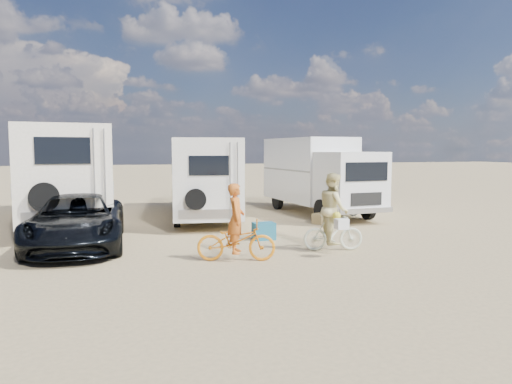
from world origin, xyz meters
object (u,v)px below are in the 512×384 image
object	(u,v)px
rider_man	(236,226)
cooler	(264,231)
box_truck	(319,176)
bike_woman	(333,233)
dark_suv	(77,221)
bike_parked	(341,205)
rider_woman	(333,215)
rv_main	(203,179)
crate	(321,219)
rv_left	(63,176)
bike_man	(236,240)

from	to	relation	value
rider_man	cooler	world-z (taller)	rider_man
box_truck	bike_woman	world-z (taller)	box_truck
dark_suv	bike_parked	distance (m)	9.55
rider_man	box_truck	bearing A→B (deg)	-20.55
rider_man	rider_woman	xyz separation A→B (m)	(2.59, 0.35, 0.09)
rv_main	bike_woman	size ratio (longest dim) A/B	5.13
crate	box_truck	bearing A→B (deg)	66.67
dark_suv	cooler	distance (m)	4.94
dark_suv	crate	xyz separation A→B (m)	(7.62, 1.71, -0.50)
rider_man	cooler	size ratio (longest dim) A/B	2.65
dark_suv	bike_parked	world-z (taller)	dark_suv
bike_woman	rv_left	bearing A→B (deg)	57.82
rider_woman	rv_main	bearing A→B (deg)	29.49
rv_main	rider_man	size ratio (longest dim) A/B	4.82
bike_man	crate	bearing A→B (deg)	-26.56
rv_left	crate	distance (m)	8.95
bike_man	rider_woman	bearing A→B (deg)	-65.36
rv_left	dark_suv	xyz separation A→B (m)	(0.70, -4.69, -0.92)
rv_left	cooler	world-z (taller)	rv_left
bike_parked	rider_man	bearing A→B (deg)	132.11
rider_man	rv_left	bearing A→B (deg)	46.88
dark_suv	bike_man	distance (m)	4.40
bike_woman	rv_main	bearing A→B (deg)	29.49
dark_suv	crate	world-z (taller)	dark_suv
cooler	box_truck	bearing A→B (deg)	50.69
rider_man	rv_main	bearing A→B (deg)	11.99
dark_suv	bike_woman	world-z (taller)	dark_suv
rider_man	bike_parked	size ratio (longest dim) A/B	0.96
box_truck	dark_suv	xyz separation A→B (m)	(-8.63, -4.07, -0.80)
rider_woman	crate	size ratio (longest dim) A/B	3.97
box_truck	rider_man	xyz separation A→B (m)	(-5.11, -6.69, -0.69)
rv_left	rider_man	xyz separation A→B (m)	(4.23, -7.31, -0.82)
box_truck	rv_left	bearing A→B (deg)	172.92
box_truck	rider_man	bearing A→B (deg)	-130.67
rv_left	rv_main	bearing A→B (deg)	-6.41
box_truck	crate	world-z (taller)	box_truck
rv_main	rv_left	bearing A→B (deg)	-173.30
rv_left	bike_parked	bearing A→B (deg)	-14.78
crate	rider_woman	bearing A→B (deg)	-110.73
crate	bike_man	bearing A→B (deg)	-133.40
dark_suv	cooler	size ratio (longest dim) A/B	8.22
bike_woman	crate	bearing A→B (deg)	-7.34
cooler	crate	bearing A→B (deg)	38.32
dark_suv	bike_man	bearing A→B (deg)	-34.60
box_truck	rider_man	size ratio (longest dim) A/B	4.11
rider_woman	box_truck	bearing A→B (deg)	-8.32
rv_main	dark_suv	xyz separation A→B (m)	(-4.13, -4.58, -0.75)
cooler	rv_main	bearing A→B (deg)	99.46
rv_main	cooler	world-z (taller)	rv_main
rv_main	cooler	size ratio (longest dim) A/B	12.77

